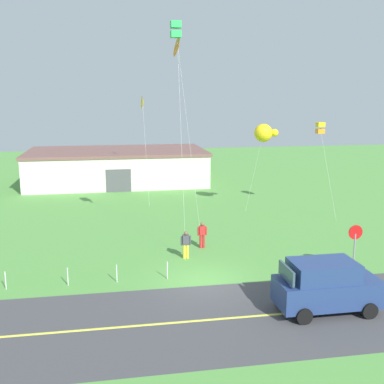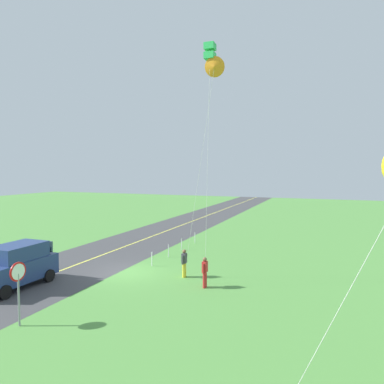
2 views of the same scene
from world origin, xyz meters
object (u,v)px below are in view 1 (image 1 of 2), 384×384
(kite_yellow_high, at_px, (143,103))
(kite_pink_drift, at_px, (264,133))
(car_suv_foreground, at_px, (326,286))
(person_adult_near, at_px, (186,244))
(person_adult_companion, at_px, (202,234))
(warehouse_distant, at_px, (117,166))
(stop_sign, at_px, (355,239))
(kite_green_far, at_px, (320,128))
(kite_blue_mid, at_px, (176,30))
(kite_red_low, at_px, (178,48))

(kite_yellow_high, relative_size, kite_pink_drift, 1.30)
(car_suv_foreground, distance_m, person_adult_near, 8.96)
(car_suv_foreground, height_order, person_adult_near, car_suv_foreground)
(person_adult_near, distance_m, kite_yellow_high, 17.70)
(person_adult_companion, bearing_deg, warehouse_distant, 35.06)
(kite_yellow_high, bearing_deg, car_suv_foreground, -75.72)
(stop_sign, height_order, person_adult_companion, stop_sign)
(person_adult_companion, bearing_deg, stop_sign, -103.63)
(stop_sign, distance_m, warehouse_distant, 30.50)
(kite_green_far, relative_size, warehouse_distant, 0.38)
(stop_sign, bearing_deg, kite_green_far, 73.60)
(person_adult_near, relative_size, kite_yellow_high, 0.18)
(person_adult_companion, height_order, kite_blue_mid, kite_blue_mid)
(person_adult_companion, relative_size, kite_blue_mid, 0.12)
(stop_sign, height_order, kite_yellow_high, kite_yellow_high)
(kite_red_low, bearing_deg, warehouse_distant, 98.05)
(kite_red_low, distance_m, kite_blue_mid, 0.95)
(kite_blue_mid, xyz_separation_m, kite_yellow_high, (-0.88, 14.53, -4.06))
(stop_sign, relative_size, kite_pink_drift, 0.37)
(person_adult_near, bearing_deg, stop_sign, -135.67)
(person_adult_near, bearing_deg, person_adult_companion, -59.07)
(kite_blue_mid, bearing_deg, person_adult_near, -78.66)
(car_suv_foreground, xyz_separation_m, kite_red_low, (-4.96, 9.25, 10.47))
(kite_yellow_high, distance_m, warehouse_distant, 11.17)
(person_adult_near, relative_size, warehouse_distant, 0.09)
(car_suv_foreground, bearing_deg, kite_red_low, 118.19)
(stop_sign, distance_m, kite_blue_mid, 14.59)
(car_suv_foreground, xyz_separation_m, stop_sign, (3.44, 3.94, 0.65))
(kite_red_low, distance_m, kite_yellow_high, 14.62)
(kite_red_low, bearing_deg, car_suv_foreground, -61.81)
(stop_sign, xyz_separation_m, kite_red_low, (-8.40, 5.31, 9.82))
(kite_pink_drift, bearing_deg, kite_red_low, -134.48)
(kite_green_far, bearing_deg, kite_red_low, -148.56)
(person_adult_near, relative_size, kite_blue_mid, 0.12)
(kite_blue_mid, height_order, warehouse_distant, kite_blue_mid)
(person_adult_near, xyz_separation_m, warehouse_distant, (-3.38, 24.59, 0.89))
(warehouse_distant, bearing_deg, person_adult_companion, -78.51)
(person_adult_near, distance_m, kite_red_low, 10.89)
(kite_green_far, bearing_deg, kite_blue_mid, -147.86)
(kite_yellow_high, distance_m, kite_pink_drift, 11.06)
(car_suv_foreground, height_order, stop_sign, stop_sign)
(stop_sign, bearing_deg, car_suv_foreground, -131.13)
(stop_sign, bearing_deg, kite_red_low, 147.68)
(person_adult_companion, relative_size, kite_green_far, 0.23)
(kite_green_far, xyz_separation_m, kite_pink_drift, (-4.33, 0.54, -0.36))
(kite_yellow_high, bearing_deg, kite_pink_drift, -35.37)
(kite_blue_mid, height_order, kite_yellow_high, kite_blue_mid)
(stop_sign, xyz_separation_m, kite_pink_drift, (-0.58, 13.28, 4.45))
(car_suv_foreground, xyz_separation_m, warehouse_distant, (-8.19, 32.14, 0.60))
(kite_pink_drift, bearing_deg, kite_green_far, -7.10)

